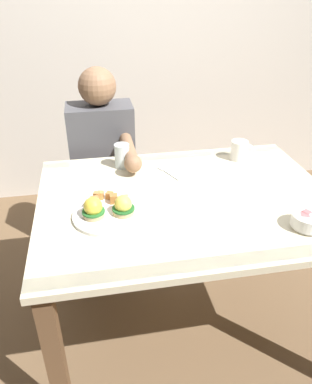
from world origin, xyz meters
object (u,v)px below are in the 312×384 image
Objects in this scene: coffee_mug at (240,150)px; fork at (168,172)px; eggs_benedict_plate at (108,210)px; fruit_bowl at (308,221)px; dining_table at (186,219)px; water_glass_near at (122,157)px; diner_person at (104,161)px.

fork is at bearing -167.73° from coffee_mug.
eggs_benedict_plate is 0.72m from fruit_bowl.
fruit_bowl is (0.69, -0.20, 0.00)m from eggs_benedict_plate.
fruit_bowl reaches higher than dining_table.
fruit_bowl is 1.08× the size of coffee_mug.
coffee_mug is 0.57m from water_glass_near.
eggs_benedict_plate is 1.81× the size of fork.
water_glass_near reaches higher than coffee_mug.
diner_person reaches higher than water_glass_near.
water_glass_near reaches higher than fruit_bowl.
water_glass_near is 0.10× the size of diner_person.
water_glass_near is (-0.23, 0.33, 0.16)m from dining_table.
water_glass_near reaches higher than fork.
dining_table is 1.05× the size of diner_person.
fruit_bowl is (0.37, -0.28, 0.14)m from dining_table.
coffee_mug is at bearing 12.27° from fork.
water_glass_near is at bearing 134.57° from fruit_bowl.
diner_person is (-0.08, 0.27, -0.14)m from water_glass_near.
diner_person reaches higher than coffee_mug.
diner_person is at bearing 117.06° from dining_table.
fruit_bowl is 1.12m from diner_person.
fruit_bowl is 0.65m from fork.
fruit_bowl is at bearing -51.67° from fork.
water_glass_near is at bearing 76.60° from eggs_benedict_plate.
fork is 0.47m from diner_person.
eggs_benedict_plate is 0.42m from water_glass_near.
dining_table is at bearing 142.79° from fruit_bowl.
fork is (-0.03, 0.23, 0.11)m from dining_table.
coffee_mug is 0.10× the size of diner_person.
coffee_mug reaches higher than dining_table.
fork is (0.29, 0.31, -0.02)m from eggs_benedict_plate.
eggs_benedict_plate is at bearing 163.75° from fruit_bowl.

